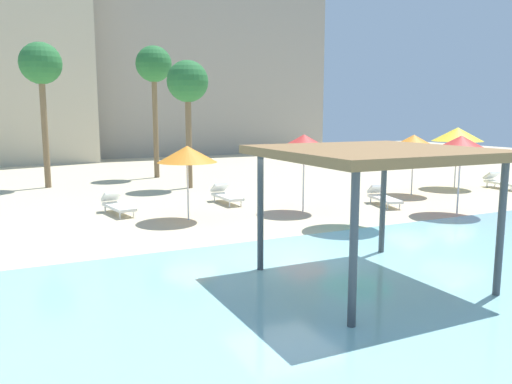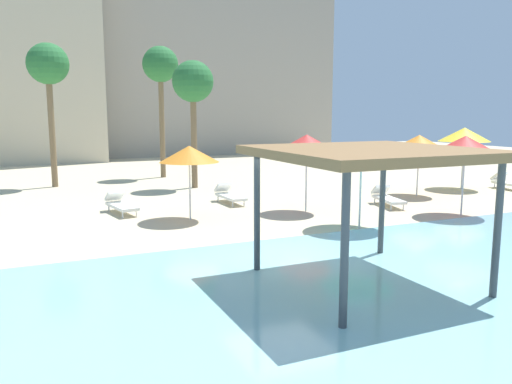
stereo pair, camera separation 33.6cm
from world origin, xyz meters
TOP-DOWN VIEW (x-y plane):
  - ground_plane at (0.00, 0.00)m, footprint 80.00×80.00m
  - lagoon_water at (0.00, -5.25)m, footprint 44.00×13.50m
  - shade_pavilion at (0.61, -2.55)m, footprint 4.08×4.08m
  - beach_umbrella_teal_0 at (3.53, 1.74)m, footprint 2.27×2.27m
  - beach_umbrella_red_1 at (7.90, 1.94)m, footprint 2.26×2.26m
  - beach_umbrella_orange_2 at (-0.79, 5.12)m, footprint 1.95×1.95m
  - beach_umbrella_red_3 at (3.38, 4.77)m, footprint 1.93×1.93m
  - beach_umbrella_yellow_4 at (12.78, 6.64)m, footprint 2.31×2.31m
  - beach_umbrella_orange_7 at (9.50, 5.94)m, footprint 2.16×2.16m
  - lounge_chair_1 at (14.58, 5.61)m, footprint 0.81×1.95m
  - lounge_chair_2 at (6.76, 4.50)m, footprint 1.03×1.98m
  - lounge_chair_3 at (1.51, 7.53)m, footprint 0.67×1.92m
  - lounge_chair_4 at (-2.72, 7.18)m, footprint 0.92×1.97m
  - palm_tree_0 at (1.53, 12.04)m, footprint 1.90×1.90m
  - palm_tree_1 at (-4.47, 15.07)m, footprint 1.90×1.90m
  - palm_tree_2 at (1.15, 16.58)m, footprint 1.90×1.90m
  - hotel_block_1 at (9.36, 33.28)m, footprint 21.43×8.10m

SIDE VIEW (x-z plane):
  - ground_plane at x=0.00m, z-range 0.00..0.00m
  - lagoon_water at x=0.00m, z-range 0.00..0.04m
  - lounge_chair_1 at x=14.58m, z-range -0.04..0.70m
  - lounge_chair_2 at x=6.76m, z-range -0.04..0.70m
  - lounge_chair_3 at x=1.51m, z-range -0.04..0.70m
  - lounge_chair_4 at x=-2.72m, z-range -0.04..0.70m
  - beach_umbrella_orange_2 at x=-0.79m, z-range 0.95..3.39m
  - beach_umbrella_teal_0 at x=3.53m, z-range 0.98..3.57m
  - beach_umbrella_orange_7 at x=9.50m, z-range 0.99..3.57m
  - beach_umbrella_red_1 at x=7.90m, z-range 1.05..3.79m
  - beach_umbrella_red_3 at x=3.38m, z-range 1.10..3.85m
  - beach_umbrella_yellow_4 at x=12.78m, z-range 1.09..3.93m
  - shade_pavilion at x=0.61m, z-range 1.22..4.02m
  - palm_tree_0 at x=1.53m, z-range 1.86..7.73m
  - palm_tree_1 at x=-4.47m, z-range 2.22..8.91m
  - palm_tree_2 at x=1.15m, z-range 2.36..9.37m
  - hotel_block_1 at x=9.36m, z-range 0.00..19.38m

